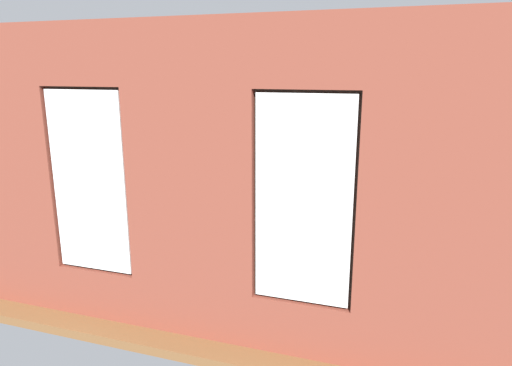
# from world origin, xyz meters

# --- Properties ---
(ground_plane) EXTENTS (6.93, 5.44, 0.10)m
(ground_plane) POSITION_xyz_m (0.00, 0.00, -0.05)
(ground_plane) COLOR brown
(brick_wall_with_windows) EXTENTS (6.33, 0.30, 3.17)m
(brick_wall_with_windows) POSITION_xyz_m (0.00, 2.34, 1.57)
(brick_wall_with_windows) COLOR brown
(brick_wall_with_windows) RESTS_ON ground_plane
(white_wall_right) EXTENTS (0.10, 4.44, 3.17)m
(white_wall_right) POSITION_xyz_m (3.11, 0.20, 1.59)
(white_wall_right) COLOR white
(white_wall_right) RESTS_ON ground_plane
(couch_by_window) EXTENTS (2.01, 0.87, 0.80)m
(couch_by_window) POSITION_xyz_m (0.78, 1.69, 0.33)
(couch_by_window) COLOR black
(couch_by_window) RESTS_ON ground_plane
(couch_left) EXTENTS (0.89, 1.95, 0.80)m
(couch_left) POSITION_xyz_m (-2.46, 0.58, 0.33)
(couch_left) COLOR black
(couch_left) RESTS_ON ground_plane
(coffee_table) EXTENTS (1.57, 0.84, 0.40)m
(coffee_table) POSITION_xyz_m (-0.16, 0.22, 0.36)
(coffee_table) COLOR #A87547
(coffee_table) RESTS_ON ground_plane
(cup_ceramic) EXTENTS (0.07, 0.07, 0.08)m
(cup_ceramic) POSITION_xyz_m (-0.28, 0.35, 0.44)
(cup_ceramic) COLOR #B23D38
(cup_ceramic) RESTS_ON coffee_table
(candle_jar) EXTENTS (0.08, 0.08, 0.10)m
(candle_jar) POSITION_xyz_m (0.31, 0.35, 0.45)
(candle_jar) COLOR #B7333D
(candle_jar) RESTS_ON coffee_table
(table_plant_small) EXTENTS (0.14, 0.14, 0.22)m
(table_plant_small) POSITION_xyz_m (-0.16, 0.22, 0.52)
(table_plant_small) COLOR brown
(table_plant_small) RESTS_ON coffee_table
(remote_silver) EXTENTS (0.09, 0.18, 0.02)m
(remote_silver) POSITION_xyz_m (-0.59, 0.07, 0.41)
(remote_silver) COLOR #B2B2B7
(remote_silver) RESTS_ON coffee_table
(remote_gray) EXTENTS (0.13, 0.17, 0.02)m
(remote_gray) POSITION_xyz_m (0.04, 0.11, 0.41)
(remote_gray) COLOR #59595B
(remote_gray) RESTS_ON coffee_table
(media_console) EXTENTS (0.92, 0.42, 0.46)m
(media_console) POSITION_xyz_m (2.81, -0.57, 0.23)
(media_console) COLOR black
(media_console) RESTS_ON ground_plane
(tv_flatscreen) EXTENTS (1.17, 0.20, 0.81)m
(tv_flatscreen) POSITION_xyz_m (2.81, -0.57, 0.87)
(tv_flatscreen) COLOR black
(tv_flatscreen) RESTS_ON media_console
(papasan_chair) EXTENTS (1.16, 1.16, 0.71)m
(papasan_chair) POSITION_xyz_m (0.72, -1.67, 0.45)
(papasan_chair) COLOR olive
(papasan_chair) RESTS_ON ground_plane
(potted_plant_corner_far_left) EXTENTS (0.79, 0.88, 1.34)m
(potted_plant_corner_far_left) POSITION_xyz_m (-2.61, 1.79, 0.84)
(potted_plant_corner_far_left) COLOR beige
(potted_plant_corner_far_left) RESTS_ON ground_plane
(potted_plant_between_couches) EXTENTS (0.94, 0.95, 1.26)m
(potted_plant_between_couches) POSITION_xyz_m (-0.69, 1.65, 0.77)
(potted_plant_between_couches) COLOR brown
(potted_plant_between_couches) RESTS_ON ground_plane
(potted_plant_near_tv) EXTENTS (0.84, 0.79, 1.28)m
(potted_plant_near_tv) POSITION_xyz_m (2.26, 0.34, 0.78)
(potted_plant_near_tv) COLOR #47423D
(potted_plant_near_tv) RESTS_ON ground_plane
(potted_plant_foreground_right) EXTENTS (0.87, 0.95, 1.33)m
(potted_plant_foreground_right) POSITION_xyz_m (2.52, -1.67, 0.79)
(potted_plant_foreground_right) COLOR #9E5638
(potted_plant_foreground_right) RESTS_ON ground_plane
(potted_plant_mid_room_small) EXTENTS (0.28, 0.28, 0.51)m
(potted_plant_mid_room_small) POSITION_xyz_m (-0.78, -0.77, 0.33)
(potted_plant_mid_room_small) COLOR #9E5638
(potted_plant_mid_room_small) RESTS_ON ground_plane
(potted_plant_corner_near_left) EXTENTS (0.55, 0.55, 0.92)m
(potted_plant_corner_near_left) POSITION_xyz_m (-2.61, -1.72, 0.57)
(potted_plant_corner_near_left) COLOR #9E5638
(potted_plant_corner_near_left) RESTS_ON ground_plane
(potted_plant_by_left_couch) EXTENTS (0.32, 0.32, 0.58)m
(potted_plant_by_left_couch) POSITION_xyz_m (-2.06, -0.85, 0.42)
(potted_plant_by_left_couch) COLOR #9E5638
(potted_plant_by_left_couch) RESTS_ON ground_plane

